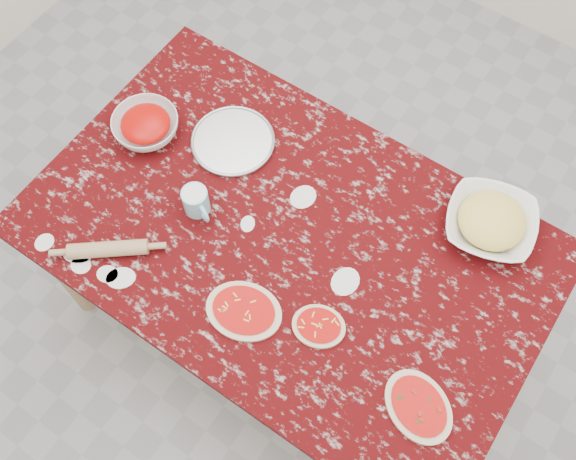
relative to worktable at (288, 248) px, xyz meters
The scene contains 10 objects.
ground 0.67m from the worktable, ahead, with size 4.00×4.00×0.00m, color gray.
worktable is the anchor object (origin of this frame).
pizza_tray 0.41m from the worktable, 151.81° to the left, with size 0.27×0.27×0.01m, color #B2B2B7.
sauce_bowl 0.62m from the worktable, behind, with size 0.22×0.22×0.07m, color white.
cheese_bowl 0.63m from the worktable, 37.06° to the left, with size 0.28×0.28×0.07m, color white.
flour_mug 0.33m from the worktable, 165.06° to the right, with size 0.12×0.08×0.10m.
pizza_left 0.29m from the worktable, 83.77° to the right, with size 0.26×0.23×0.02m.
pizza_mid 0.32m from the worktable, 38.74° to the right, with size 0.19×0.17×0.02m.
pizza_right 0.64m from the worktable, 21.25° to the right, with size 0.27×0.24×0.02m.
rolling_pin 0.56m from the worktable, 140.37° to the right, with size 0.05×0.05×0.24m, color tan.
Camera 1 is at (0.49, -0.73, 2.58)m, focal length 40.89 mm.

